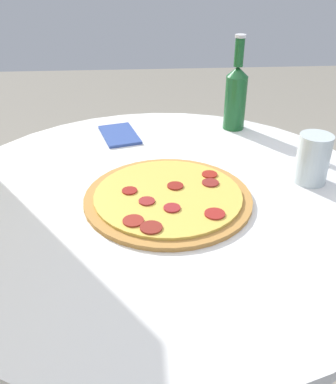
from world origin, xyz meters
The scene contains 5 objects.
table centered at (0.00, 0.00, 0.56)m, with size 1.03×1.03×0.76m.
pizza centered at (-0.03, -0.01, 0.77)m, with size 0.36×0.36×0.02m.
beer_bottle centered at (0.37, -0.23, 0.86)m, with size 0.06×0.06×0.27m.
drinking_glass centered at (0.03, -0.35, 0.82)m, with size 0.08×0.08×0.12m.
napkin centered at (0.33, 0.11, 0.77)m, with size 0.17×0.13×0.01m.
Camera 1 is at (-0.82, 0.04, 1.25)m, focal length 40.00 mm.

